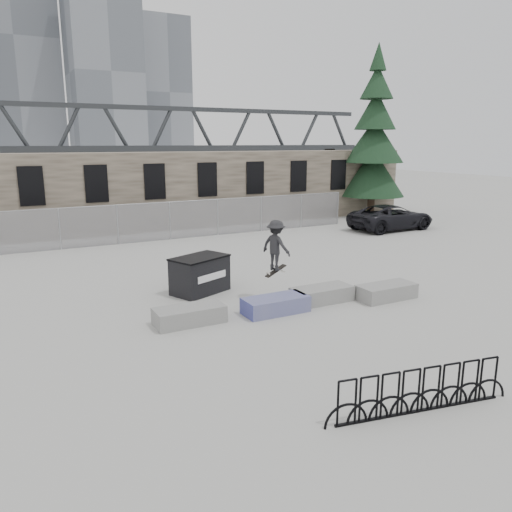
{
  "coord_description": "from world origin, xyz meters",
  "views": [
    {
      "loc": [
        -8.14,
        -12.78,
        5.09
      ],
      "look_at": [
        -0.45,
        1.83,
        1.3
      ],
      "focal_mm": 35.0,
      "sensor_mm": 36.0,
      "label": 1
    }
  ],
  "objects_px": {
    "planter_offset": "(386,291)",
    "dumpster": "(200,274)",
    "bike_rack": "(421,391)",
    "skateboarder": "(276,245)",
    "planter_center_left": "(276,304)",
    "suv": "(391,217)",
    "planter_far_left": "(189,314)",
    "spruce_tree": "(374,145)",
    "planter_center_right": "(322,294)"
  },
  "relations": [
    {
      "from": "bike_rack",
      "to": "planter_center_right",
      "type": "bearing_deg",
      "value": 70.72
    },
    {
      "from": "dumpster",
      "to": "bike_rack",
      "type": "xyz_separation_m",
      "value": [
        0.85,
        -9.3,
        -0.2
      ]
    },
    {
      "from": "planter_center_right",
      "to": "planter_center_left",
      "type": "bearing_deg",
      "value": -172.96
    },
    {
      "from": "planter_far_left",
      "to": "planter_offset",
      "type": "height_order",
      "value": "same"
    },
    {
      "from": "planter_center_left",
      "to": "bike_rack",
      "type": "distance_m",
      "value": 6.28
    },
    {
      "from": "spruce_tree",
      "to": "skateboarder",
      "type": "distance_m",
      "value": 20.87
    },
    {
      "from": "planter_far_left",
      "to": "skateboarder",
      "type": "xyz_separation_m",
      "value": [
        3.28,
        0.76,
        1.56
      ]
    },
    {
      "from": "planter_offset",
      "to": "planter_center_left",
      "type": "bearing_deg",
      "value": 172.49
    },
    {
      "from": "planter_far_left",
      "to": "bike_rack",
      "type": "bearing_deg",
      "value": -71.27
    },
    {
      "from": "spruce_tree",
      "to": "suv",
      "type": "relative_size",
      "value": 2.17
    },
    {
      "from": "spruce_tree",
      "to": "skateboarder",
      "type": "relative_size",
      "value": 6.27
    },
    {
      "from": "planter_offset",
      "to": "skateboarder",
      "type": "relative_size",
      "value": 1.09
    },
    {
      "from": "planter_far_left",
      "to": "dumpster",
      "type": "relative_size",
      "value": 0.89
    },
    {
      "from": "suv",
      "to": "planter_center_left",
      "type": "bearing_deg",
      "value": 124.11
    },
    {
      "from": "planter_offset",
      "to": "bike_rack",
      "type": "height_order",
      "value": "bike_rack"
    },
    {
      "from": "planter_center_left",
      "to": "planter_offset",
      "type": "xyz_separation_m",
      "value": [
        3.93,
        -0.52,
        0.0
      ]
    },
    {
      "from": "planter_center_right",
      "to": "planter_offset",
      "type": "xyz_separation_m",
      "value": [
        2.06,
        -0.75,
        0.0
      ]
    },
    {
      "from": "planter_offset",
      "to": "spruce_tree",
      "type": "height_order",
      "value": "spruce_tree"
    },
    {
      "from": "skateboarder",
      "to": "planter_offset",
      "type": "bearing_deg",
      "value": -138.34
    },
    {
      "from": "planter_center_left",
      "to": "planter_offset",
      "type": "relative_size",
      "value": 1.0
    },
    {
      "from": "planter_center_left",
      "to": "planter_offset",
      "type": "bearing_deg",
      "value": -7.51
    },
    {
      "from": "suv",
      "to": "skateboarder",
      "type": "xyz_separation_m",
      "value": [
        -12.83,
        -8.55,
        1.09
      ]
    },
    {
      "from": "bike_rack",
      "to": "suv",
      "type": "relative_size",
      "value": 0.75
    },
    {
      "from": "suv",
      "to": "dumpster",
      "type": "bearing_deg",
      "value": 112.69
    },
    {
      "from": "spruce_tree",
      "to": "suv",
      "type": "bearing_deg",
      "value": -118.46
    },
    {
      "from": "planter_center_left",
      "to": "suv",
      "type": "relative_size",
      "value": 0.38
    },
    {
      "from": "planter_center_right",
      "to": "planter_far_left",
      "type": "bearing_deg",
      "value": 178.55
    },
    {
      "from": "dumpster",
      "to": "spruce_tree",
      "type": "relative_size",
      "value": 0.19
    },
    {
      "from": "planter_offset",
      "to": "dumpster",
      "type": "distance_m",
      "value": 6.3
    },
    {
      "from": "planter_center_right",
      "to": "bike_rack",
      "type": "relative_size",
      "value": 0.5
    },
    {
      "from": "planter_center_left",
      "to": "dumpster",
      "type": "distance_m",
      "value": 3.3
    },
    {
      "from": "dumpster",
      "to": "skateboarder",
      "type": "xyz_separation_m",
      "value": [
        1.89,
        -1.93,
        1.19
      ]
    },
    {
      "from": "skateboarder",
      "to": "suv",
      "type": "bearing_deg",
      "value": -78.55
    },
    {
      "from": "dumpster",
      "to": "spruce_tree",
      "type": "height_order",
      "value": "spruce_tree"
    },
    {
      "from": "planter_far_left",
      "to": "planter_offset",
      "type": "relative_size",
      "value": 1.0
    },
    {
      "from": "planter_far_left",
      "to": "dumpster",
      "type": "distance_m",
      "value": 3.05
    },
    {
      "from": "planter_center_right",
      "to": "planter_offset",
      "type": "relative_size",
      "value": 1.0
    },
    {
      "from": "planter_far_left",
      "to": "skateboarder",
      "type": "relative_size",
      "value": 1.09
    },
    {
      "from": "dumpster",
      "to": "spruce_tree",
      "type": "xyz_separation_m",
      "value": [
        17.44,
        11.64,
        4.25
      ]
    },
    {
      "from": "planter_offset",
      "to": "dumpster",
      "type": "height_order",
      "value": "dumpster"
    },
    {
      "from": "dumpster",
      "to": "skateboarder",
      "type": "distance_m",
      "value": 2.95
    },
    {
      "from": "bike_rack",
      "to": "skateboarder",
      "type": "height_order",
      "value": "skateboarder"
    },
    {
      "from": "planter_center_left",
      "to": "suv",
      "type": "height_order",
      "value": "suv"
    },
    {
      "from": "bike_rack",
      "to": "skateboarder",
      "type": "distance_m",
      "value": 7.57
    },
    {
      "from": "planter_offset",
      "to": "spruce_tree",
      "type": "xyz_separation_m",
      "value": [
        12.25,
        15.19,
        4.62
      ]
    },
    {
      "from": "spruce_tree",
      "to": "suv",
      "type": "xyz_separation_m",
      "value": [
        -2.72,
        -5.02,
        -4.15
      ]
    },
    {
      "from": "planter_center_right",
      "to": "bike_rack",
      "type": "xyz_separation_m",
      "value": [
        -2.27,
        -6.5,
        0.17
      ]
    },
    {
      "from": "planter_offset",
      "to": "bike_rack",
      "type": "relative_size",
      "value": 0.5
    },
    {
      "from": "dumpster",
      "to": "suv",
      "type": "relative_size",
      "value": 0.42
    },
    {
      "from": "spruce_tree",
      "to": "planter_far_left",
      "type": "bearing_deg",
      "value": -142.74
    }
  ]
}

